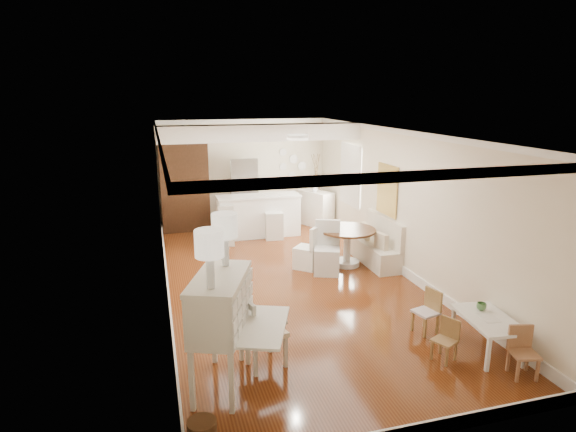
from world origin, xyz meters
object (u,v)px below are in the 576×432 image
kids_chair_b (426,311)px  sideboard (316,208)px  slip_chair_far (307,247)px  pantry_cabinet (185,186)px  bar_stool_left (226,226)px  dining_table (347,247)px  bar_stool_right (274,217)px  kids_table (487,335)px  secretary_bureau (221,332)px  kids_chair_c (524,353)px  fridge (257,192)px  slip_chair_near (327,248)px  breakfast_counter (259,216)px  kids_chair_a (445,340)px  gustavian_armchair (263,330)px

kids_chair_b → sideboard: (0.39, 6.13, 0.13)m
slip_chair_far → pantry_cabinet: size_ratio=0.39×
bar_stool_left → pantry_cabinet: size_ratio=0.39×
dining_table → slip_chair_far: slip_chair_far is taller
bar_stool_left → bar_stool_right: bar_stool_right is taller
kids_table → secretary_bureau: bearing=177.0°
secretary_bureau → slip_chair_far: secretary_bureau is taller
kids_chair_c → fridge: 8.18m
pantry_cabinet → slip_chair_near: bearing=-58.5°
kids_chair_b → breakfast_counter: breakfast_counter is taller
dining_table → breakfast_counter: breakfast_counter is taller
slip_chair_near → fridge: (-0.53, 3.94, 0.38)m
bar_stool_right → fridge: (-0.10, 1.37, 0.37)m
kids_chair_c → slip_chair_near: bearing=118.9°
sideboard → slip_chair_near: bearing=-130.3°
bar_stool_right → pantry_cabinet: (-2.00, 1.40, 0.62)m
kids_table → bar_stool_right: (-1.50, 5.98, 0.28)m
secretary_bureau → dining_table: size_ratio=1.24×
kids_chair_c → pantry_cabinet: pantry_cabinet is taller
dining_table → bar_stool_right: bearing=113.3°
breakfast_counter → kids_chair_a: bearing=-80.0°
kids_chair_a → slip_chair_far: size_ratio=0.65×
bar_stool_left → fridge: (1.09, 1.56, 0.45)m
kids_table → slip_chair_near: (-1.07, 3.41, 0.26)m
kids_table → breakfast_counter: 6.56m
gustavian_armchair → pantry_cabinet: size_ratio=0.42×
kids_chair_c → sideboard: bearing=104.7°
kids_chair_c → sideboard: 7.49m
kids_table → bar_stool_right: 6.17m
kids_chair_a → bar_stool_right: bar_stool_right is taller
fridge → bar_stool_left: bearing=-124.9°
gustavian_armchair → bar_stool_right: (1.52, 5.45, 0.05)m
bar_stool_right → pantry_cabinet: pantry_cabinet is taller
pantry_cabinet → sideboard: pantry_cabinet is taller
kids_chair_a → bar_stool_left: bearing=172.9°
dining_table → breakfast_counter: bearing=116.3°
secretary_bureau → gustavian_armchair: secretary_bureau is taller
secretary_bureau → slip_chair_far: 4.25m
kids_chair_c → gustavian_armchair: bearing=172.5°
kids_chair_b → dining_table: size_ratio=0.58×
dining_table → breakfast_counter: (-1.28, 2.59, 0.12)m
kids_chair_b → slip_chair_near: slip_chair_near is taller
slip_chair_near → pantry_cabinet: 4.70m
dining_table → slip_chair_near: 0.64m
kids_chair_b → fridge: size_ratio=0.37×
slip_chair_far → bar_stool_right: size_ratio=0.84×
secretary_bureau → bar_stool_right: bearing=91.4°
secretary_bureau → bar_stool_left: bearing=102.1°
kids_table → fridge: size_ratio=0.56×
breakfast_counter → sideboard: (1.69, 0.55, -0.05)m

